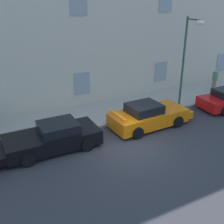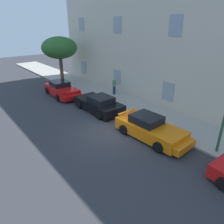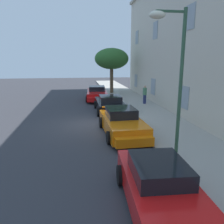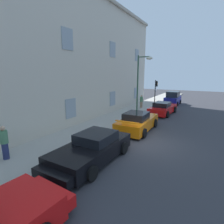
% 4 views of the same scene
% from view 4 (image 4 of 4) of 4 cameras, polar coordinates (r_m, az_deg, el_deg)
% --- Properties ---
extents(ground_plane, '(80.00, 80.00, 0.00)m').
position_cam_4_polar(ground_plane, '(11.44, 10.55, -9.66)').
color(ground_plane, '#333338').
extents(sidewalk, '(60.00, 3.66, 0.14)m').
position_cam_4_polar(sidewalk, '(13.33, -7.06, -6.04)').
color(sidewalk, '#A8A399').
rests_on(sidewalk, ground).
extents(building_facade, '(32.44, 5.12, 11.19)m').
position_cam_4_polar(building_facade, '(15.61, -20.38, 16.56)').
color(building_facade, beige).
rests_on(building_facade, ground).
extents(sportscar_yellow_flank, '(5.03, 2.26, 1.34)m').
position_cam_4_polar(sportscar_yellow_flank, '(8.85, -7.01, -12.08)').
color(sportscar_yellow_flank, black).
rests_on(sportscar_yellow_flank, ground).
extents(sportscar_white_middle, '(4.99, 2.28, 1.42)m').
position_cam_4_polar(sportscar_white_middle, '(13.79, 8.42, -3.11)').
color(sportscar_white_middle, orange).
rests_on(sportscar_white_middle, ground).
extents(sportscar_tail_end, '(5.09, 2.20, 1.31)m').
position_cam_4_polar(sportscar_tail_end, '(19.91, 16.10, 1.14)').
color(sportscar_tail_end, red).
rests_on(sportscar_tail_end, ground).
extents(hatchback_parked, '(3.77, 1.90, 1.82)m').
position_cam_4_polar(hatchback_parked, '(26.56, 18.92, 4.11)').
color(hatchback_parked, navy).
rests_on(hatchback_parked, ground).
extents(traffic_light, '(0.44, 0.36, 3.34)m').
position_cam_4_polar(traffic_light, '(22.71, 13.88, 7.23)').
color(traffic_light, black).
rests_on(traffic_light, sidewalk).
extents(street_lamp, '(0.44, 1.42, 5.72)m').
position_cam_4_polar(street_lamp, '(16.95, 9.64, 11.54)').
color(street_lamp, '#2D5138').
rests_on(street_lamp, sidewalk).
extents(pedestrian_admiring, '(0.49, 0.49, 1.66)m').
position_cam_4_polar(pedestrian_admiring, '(10.06, -31.23, -8.34)').
color(pedestrian_admiring, navy).
rests_on(pedestrian_admiring, sidewalk).
extents(pedestrian_strolling, '(0.45, 0.45, 1.58)m').
position_cam_4_polar(pedestrian_strolling, '(22.05, 9.40, 3.40)').
color(pedestrian_strolling, '#8C7259').
rests_on(pedestrian_strolling, sidewalk).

